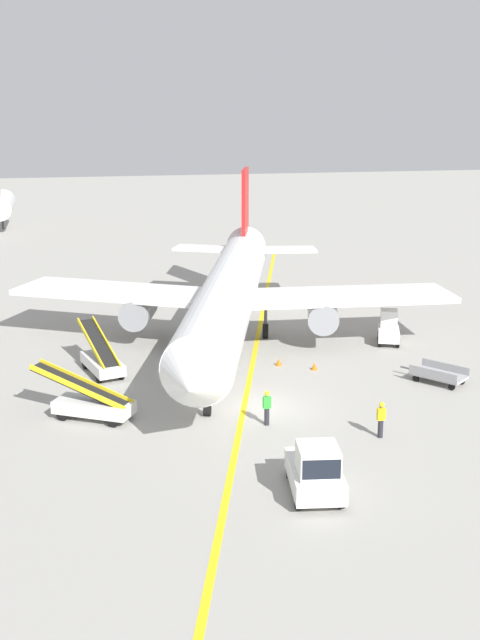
{
  "coord_description": "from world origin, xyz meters",
  "views": [
    {
      "loc": [
        -9.1,
        -34.19,
        14.12
      ],
      "look_at": [
        0.71,
        7.56,
        2.5
      ],
      "focal_mm": 42.64,
      "sensor_mm": 36.0,
      "label": 1
    }
  ],
  "objects_px": {
    "airliner": "(230,291)",
    "pushback_tug": "(316,471)",
    "ground_crew_wing_walker": "(381,418)",
    "safety_cone_nose_left": "(314,366)",
    "ground_crew_marshaller": "(267,407)",
    "belt_loader_forward_hold": "(91,403)",
    "safety_cone_nose_right": "(279,362)",
    "baggage_cart_loaded": "(439,375)",
    "belt_loader_aft_hold": "(102,360)",
    "baggage_tug_near_wing": "(389,329)"
  },
  "relations": [
    {
      "from": "safety_cone_nose_left",
      "to": "safety_cone_nose_right",
      "type": "xyz_separation_m",
      "value": [
        -1.77,
        1.21,
        0.0
      ]
    },
    {
      "from": "baggage_tug_near_wing",
      "to": "ground_crew_wing_walker",
      "type": "relative_size",
      "value": 1.6
    },
    {
      "from": "airliner",
      "to": "belt_loader_forward_hold",
      "type": "distance_m",
      "value": 14.17
    },
    {
      "from": "pushback_tug",
      "to": "ground_crew_marshaller",
      "type": "bearing_deg",
      "value": 90.24
    },
    {
      "from": "baggage_tug_near_wing",
      "to": "ground_crew_wing_walker",
      "type": "xyz_separation_m",
      "value": [
        -6.44,
        -13.66,
        -0.02
      ]
    },
    {
      "from": "belt_loader_forward_hold",
      "to": "ground_crew_wing_walker",
      "type": "relative_size",
      "value": 2.91
    },
    {
      "from": "airliner",
      "to": "pushback_tug",
      "type": "xyz_separation_m",
      "value": [
        -1.12,
        -20.21,
        -2.42
      ]
    },
    {
      "from": "baggage_cart_loaded",
      "to": "ground_crew_wing_walker",
      "type": "xyz_separation_m",
      "value": [
        -5.99,
        -6.01,
        0.44
      ]
    },
    {
      "from": "pushback_tug",
      "to": "baggage_tug_near_wing",
      "type": "xyz_separation_m",
      "value": [
        11.04,
        18.1,
        -0.07
      ]
    },
    {
      "from": "ground_crew_wing_walker",
      "to": "safety_cone_nose_left",
      "type": "xyz_separation_m",
      "value": [
        0.12,
        9.63,
        -0.69
      ]
    },
    {
      "from": "safety_cone_nose_right",
      "to": "pushback_tug",
      "type": "bearing_deg",
      "value": -100.91
    },
    {
      "from": "baggage_cart_loaded",
      "to": "safety_cone_nose_left",
      "type": "xyz_separation_m",
      "value": [
        -5.88,
        3.62,
        -0.25
      ]
    },
    {
      "from": "ground_crew_marshaller",
      "to": "ground_crew_wing_walker",
      "type": "height_order",
      "value": "same"
    },
    {
      "from": "baggage_tug_near_wing",
      "to": "ground_crew_wing_walker",
      "type": "height_order",
      "value": "baggage_tug_near_wing"
    },
    {
      "from": "safety_cone_nose_left",
      "to": "baggage_tug_near_wing",
      "type": "bearing_deg",
      "value": 32.52
    },
    {
      "from": "safety_cone_nose_right",
      "to": "ground_crew_wing_walker",
      "type": "bearing_deg",
      "value": -81.32
    },
    {
      "from": "airliner",
      "to": "safety_cone_nose_left",
      "type": "distance_m",
      "value": 7.8
    },
    {
      "from": "baggage_tug_near_wing",
      "to": "safety_cone_nose_left",
      "type": "relative_size",
      "value": 6.17
    },
    {
      "from": "belt_loader_aft_hold",
      "to": "baggage_cart_loaded",
      "type": "height_order",
      "value": "belt_loader_aft_hold"
    },
    {
      "from": "baggage_cart_loaded",
      "to": "ground_crew_wing_walker",
      "type": "distance_m",
      "value": 8.5
    },
    {
      "from": "pushback_tug",
      "to": "ground_crew_wing_walker",
      "type": "relative_size",
      "value": 2.27
    },
    {
      "from": "ground_crew_wing_walker",
      "to": "baggage_tug_near_wing",
      "type": "bearing_deg",
      "value": 64.77
    },
    {
      "from": "belt_loader_forward_hold",
      "to": "ground_crew_wing_walker",
      "type": "bearing_deg",
      "value": -22.62
    },
    {
      "from": "safety_cone_nose_right",
      "to": "safety_cone_nose_left",
      "type": "bearing_deg",
      "value": -34.25
    },
    {
      "from": "baggage_tug_near_wing",
      "to": "safety_cone_nose_left",
      "type": "bearing_deg",
      "value": -147.48
    },
    {
      "from": "ground_crew_marshaller",
      "to": "ground_crew_wing_walker",
      "type": "bearing_deg",
      "value": -28.88
    },
    {
      "from": "baggage_tug_near_wing",
      "to": "belt_loader_forward_hold",
      "type": "xyz_separation_m",
      "value": [
        -19.04,
        -8.41,
        -0.15
      ]
    },
    {
      "from": "airliner",
      "to": "belt_loader_forward_hold",
      "type": "bearing_deg",
      "value": -130.94
    },
    {
      "from": "baggage_cart_loaded",
      "to": "baggage_tug_near_wing",
      "type": "bearing_deg",
      "value": 86.66
    },
    {
      "from": "airliner",
      "to": "baggage_cart_loaded",
      "type": "bearing_deg",
      "value": -45.87
    },
    {
      "from": "pushback_tug",
      "to": "baggage_cart_loaded",
      "type": "xyz_separation_m",
      "value": [
        10.59,
        10.45,
        -0.53
      ]
    },
    {
      "from": "ground_crew_marshaller",
      "to": "belt_loader_aft_hold",
      "type": "bearing_deg",
      "value": 127.43
    },
    {
      "from": "baggage_cart_loaded",
      "to": "airliner",
      "type": "bearing_deg",
      "value": 134.13
    },
    {
      "from": "baggage_tug_near_wing",
      "to": "pushback_tug",
      "type": "bearing_deg",
      "value": -121.37
    },
    {
      "from": "safety_cone_nose_right",
      "to": "baggage_cart_loaded",
      "type": "bearing_deg",
      "value": -32.26
    },
    {
      "from": "belt_loader_aft_hold",
      "to": "safety_cone_nose_right",
      "type": "bearing_deg",
      "value": -5.71
    },
    {
      "from": "baggage_cart_loaded",
      "to": "belt_loader_forward_hold",
      "type": "bearing_deg",
      "value": -177.65
    },
    {
      "from": "airliner",
      "to": "baggage_tug_near_wing",
      "type": "relative_size",
      "value": 12.72
    },
    {
      "from": "airliner",
      "to": "ground_crew_wing_walker",
      "type": "height_order",
      "value": "airliner"
    },
    {
      "from": "pushback_tug",
      "to": "ground_crew_wing_walker",
      "type": "bearing_deg",
      "value": 43.99
    },
    {
      "from": "ground_crew_wing_walker",
      "to": "safety_cone_nose_right",
      "type": "distance_m",
      "value": 10.98
    },
    {
      "from": "baggage_tug_near_wing",
      "to": "ground_crew_marshaller",
      "type": "distance_m",
      "value": 15.68
    },
    {
      "from": "baggage_tug_near_wing",
      "to": "ground_crew_marshaller",
      "type": "relative_size",
      "value": 1.6
    },
    {
      "from": "baggage_tug_near_wing",
      "to": "safety_cone_nose_left",
      "type": "height_order",
      "value": "baggage_tug_near_wing"
    },
    {
      "from": "pushback_tug",
      "to": "airliner",
      "type": "bearing_deg",
      "value": 86.82
    },
    {
      "from": "baggage_tug_near_wing",
      "to": "airliner",
      "type": "bearing_deg",
      "value": 168.0
    },
    {
      "from": "pushback_tug",
      "to": "safety_cone_nose_right",
      "type": "height_order",
      "value": "pushback_tug"
    },
    {
      "from": "ground_crew_marshaller",
      "to": "safety_cone_nose_left",
      "type": "relative_size",
      "value": 3.86
    },
    {
      "from": "ground_crew_wing_walker",
      "to": "safety_cone_nose_right",
      "type": "height_order",
      "value": "ground_crew_wing_walker"
    },
    {
      "from": "safety_cone_nose_right",
      "to": "baggage_tug_near_wing",
      "type": "bearing_deg",
      "value": 19.25
    }
  ]
}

